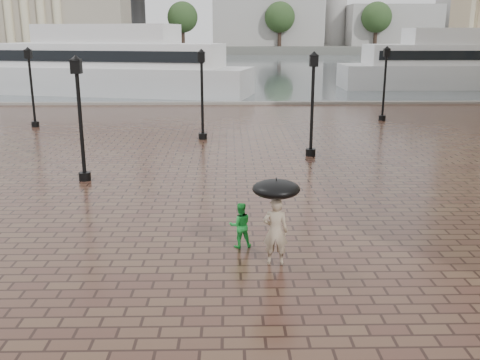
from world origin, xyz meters
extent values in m
plane|color=#3D231B|center=(0.00, 0.00, 0.00)|extent=(300.00, 300.00, 0.00)
plane|color=#434C51|center=(0.00, 92.00, 0.00)|extent=(240.00, 240.00, 0.00)
cube|color=slate|center=(0.00, 32.00, 0.00)|extent=(80.00, 0.60, 0.30)
cube|color=#4C4C47|center=(0.00, 160.00, 1.00)|extent=(300.00, 60.00, 2.00)
cube|color=gray|center=(-55.00, 145.00, 12.00)|extent=(55.00, 30.00, 22.00)
cube|color=#9B9793|center=(10.00, 150.00, 9.00)|extent=(30.00, 22.00, 14.00)
cube|color=#9B9793|center=(45.00, 150.00, 7.50)|extent=(25.00, 22.00, 11.00)
cylinder|color=#9B9793|center=(30.00, 150.00, 12.00)|extent=(6.00, 6.00, 20.00)
cylinder|color=#2D2119|center=(-38.57, 138.00, 4.00)|extent=(1.00, 1.00, 8.00)
sphere|color=#223B1B|center=(-38.57, 138.00, 9.50)|extent=(8.00, 8.00, 8.00)
cylinder|color=#2D2119|center=(-12.86, 138.00, 4.00)|extent=(1.00, 1.00, 8.00)
sphere|color=#223B1B|center=(-12.86, 138.00, 9.50)|extent=(8.00, 8.00, 8.00)
cylinder|color=#2D2119|center=(12.86, 138.00, 4.00)|extent=(1.00, 1.00, 8.00)
sphere|color=#223B1B|center=(12.86, 138.00, 9.50)|extent=(8.00, 8.00, 8.00)
cylinder|color=#2D2119|center=(38.57, 138.00, 4.00)|extent=(1.00, 1.00, 8.00)
sphere|color=#223B1B|center=(38.57, 138.00, 9.50)|extent=(8.00, 8.00, 8.00)
cylinder|color=#2D2119|center=(64.29, 138.00, 4.00)|extent=(1.00, 1.00, 8.00)
sphere|color=#223B1B|center=(64.29, 138.00, 9.50)|extent=(8.00, 8.00, 8.00)
cylinder|color=black|center=(-6.00, 10.00, 0.15)|extent=(0.44, 0.44, 0.30)
cylinder|color=black|center=(-6.00, 10.00, 2.00)|extent=(0.14, 0.14, 4.00)
cube|color=black|center=(-6.00, 10.00, 4.15)|extent=(0.35, 0.35, 0.50)
sphere|color=beige|center=(-6.00, 10.00, 4.15)|extent=(0.28, 0.28, 0.28)
cylinder|color=black|center=(3.00, 14.00, 0.15)|extent=(0.44, 0.44, 0.30)
cylinder|color=black|center=(3.00, 14.00, 2.00)|extent=(0.14, 0.14, 4.00)
cube|color=black|center=(3.00, 14.00, 4.15)|extent=(0.35, 0.35, 0.50)
sphere|color=beige|center=(3.00, 14.00, 4.15)|extent=(0.28, 0.28, 0.28)
cylinder|color=black|center=(-12.00, 22.00, 0.15)|extent=(0.44, 0.44, 0.30)
cylinder|color=black|center=(-12.00, 22.00, 2.00)|extent=(0.14, 0.14, 4.00)
cube|color=black|center=(-12.00, 22.00, 4.15)|extent=(0.35, 0.35, 0.50)
sphere|color=beige|center=(-12.00, 22.00, 4.15)|extent=(0.28, 0.28, 0.28)
cylinder|color=black|center=(9.00, 24.00, 0.15)|extent=(0.44, 0.44, 0.30)
cylinder|color=black|center=(9.00, 24.00, 2.00)|extent=(0.14, 0.14, 4.00)
cube|color=black|center=(9.00, 24.00, 4.15)|extent=(0.35, 0.35, 0.50)
sphere|color=beige|center=(9.00, 24.00, 4.15)|extent=(0.28, 0.28, 0.28)
cylinder|color=black|center=(-2.00, 18.00, 0.15)|extent=(0.44, 0.44, 0.30)
cylinder|color=black|center=(-2.00, 18.00, 2.00)|extent=(0.14, 0.14, 4.00)
cube|color=black|center=(-2.00, 18.00, 4.15)|extent=(0.35, 0.35, 0.50)
sphere|color=beige|center=(-2.00, 18.00, 4.15)|extent=(0.28, 0.28, 0.28)
imported|color=tan|center=(0.44, 2.41, 0.81)|extent=(0.63, 0.45, 1.63)
imported|color=green|center=(-0.36, 3.46, 0.59)|extent=(0.64, 0.54, 1.17)
cube|color=silver|center=(-11.32, 39.47, 1.21)|extent=(25.97, 11.96, 2.42)
cube|color=silver|center=(-11.32, 39.47, 3.43)|extent=(20.88, 9.96, 2.02)
cube|color=silver|center=(-11.32, 39.47, 5.25)|extent=(12.88, 7.43, 1.62)
cylinder|color=black|center=(-8.38, 38.74, 7.07)|extent=(1.21, 1.21, 2.42)
cube|color=black|center=(-11.96, 36.87, 3.43)|extent=(18.66, 4.71, 0.91)
cube|color=black|center=(-10.67, 42.07, 3.43)|extent=(18.66, 4.71, 0.91)
cube|color=silver|center=(22.68, 44.36, 1.16)|extent=(24.23, 5.94, 2.32)
cube|color=silver|center=(22.68, 44.36, 3.29)|extent=(19.38, 5.14, 1.94)
cube|color=silver|center=(22.68, 44.36, 5.03)|extent=(11.64, 4.51, 1.55)
cube|color=black|center=(22.67, 41.80, 3.29)|extent=(18.39, 0.20, 0.87)
cube|color=black|center=(22.70, 46.93, 3.29)|extent=(18.39, 0.20, 0.87)
cylinder|color=black|center=(0.44, 2.41, 1.39)|extent=(0.02, 0.02, 0.95)
ellipsoid|color=black|center=(0.44, 2.41, 1.84)|extent=(1.10, 1.10, 0.39)
camera|label=1|loc=(-0.62, -9.26, 5.26)|focal=40.00mm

